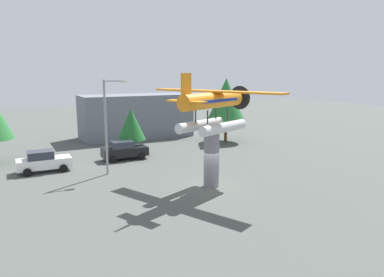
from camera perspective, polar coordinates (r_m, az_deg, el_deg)
name	(u,v)px	position (r m, az deg, el deg)	size (l,w,h in m)	color
ground_plane	(211,186)	(26.19, 3.05, -7.52)	(140.00, 140.00, 0.00)	#4C514C
display_pedestal	(211,159)	(25.65, 3.09, -3.26)	(1.10, 1.10, 4.00)	slate
floatplane_monument	(213,107)	(25.15, 3.34, 4.95)	(7.16, 9.94, 4.00)	silver
car_near_white	(43,161)	(32.08, -22.40, -3.33)	(4.20, 2.02, 1.76)	white
car_mid_black	(124,150)	(34.44, -10.65, -1.83)	(4.20, 2.02, 1.76)	black
streetlight_primary	(108,120)	(29.14, -13.11, 2.89)	(1.84, 0.28, 7.51)	gray
storefront_building	(136,116)	(46.15, -8.82, 3.53)	(13.52, 5.50, 5.35)	slate
tree_east	(131,124)	(35.89, -9.55, 2.23)	(2.77, 2.77, 4.62)	brown
tree_center_back	(226,101)	(42.31, 5.40, 5.97)	(4.62, 4.62, 7.43)	brown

